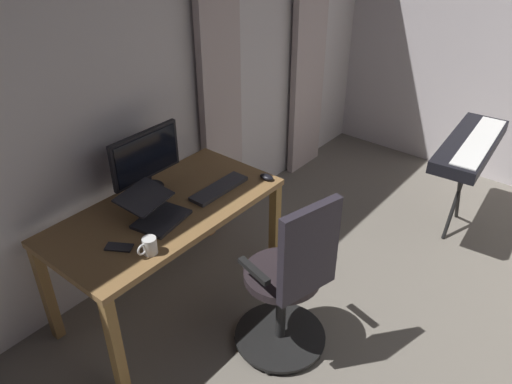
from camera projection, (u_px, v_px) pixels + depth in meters
back_room_partition at (172, 67)px, 3.39m from camera, size 4.85×0.10×2.71m
curtain_left_panel at (309, 51)px, 4.45m from camera, size 0.45×0.06×2.26m
curtain_right_panel at (220, 88)px, 3.68m from camera, size 0.40×0.06×2.26m
desk at (166, 220)px, 3.09m from camera, size 1.46×0.73×0.74m
office_chair at (290, 285)px, 2.80m from camera, size 0.56×0.56×1.10m
computer_monitor at (146, 158)px, 3.12m from camera, size 0.51×0.18×0.39m
computer_keyboard at (219, 188)px, 3.21m from camera, size 0.43×0.12×0.02m
laptop at (155, 211)px, 2.92m from camera, size 0.36×0.38×0.16m
computer_mouse at (267, 177)px, 3.32m from camera, size 0.06×0.10×0.04m
cell_phone_face_up at (119, 247)px, 2.71m from camera, size 0.13×0.16×0.01m
mug_tea at (149, 246)px, 2.65m from camera, size 0.12×0.08×0.10m
piano_keyboard at (470, 147)px, 3.74m from camera, size 1.05×0.41×0.81m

